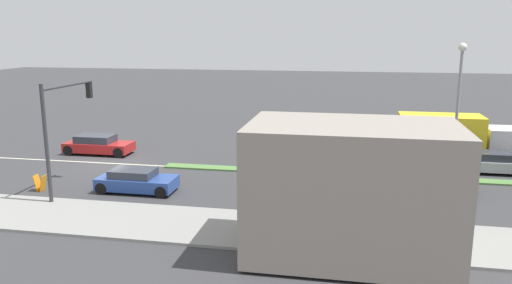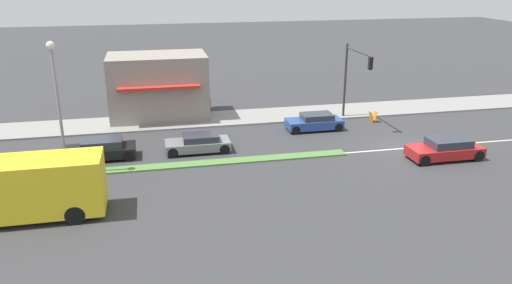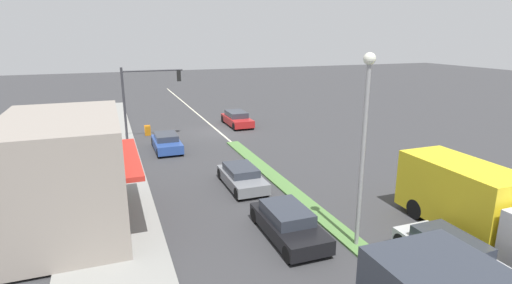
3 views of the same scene
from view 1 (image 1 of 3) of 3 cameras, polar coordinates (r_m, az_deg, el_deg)
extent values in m
plane|color=#38383A|center=(29.19, 16.55, -4.01)|extent=(160.00, 160.00, 0.00)
cube|color=gray|center=(20.81, 20.35, -10.78)|extent=(4.00, 73.00, 0.12)
cube|color=beige|center=(32.59, -16.76, -2.32)|extent=(0.16, 60.00, 0.01)
cube|color=gray|center=(18.17, 10.83, -5.36)|extent=(4.51, 7.33, 4.76)
cube|color=red|center=(20.56, 10.90, -2.07)|extent=(0.70, 5.87, 0.20)
cylinder|color=#333338|center=(25.09, -22.85, -0.23)|extent=(0.18, 0.18, 5.60)
cylinder|color=#333338|center=(26.59, -20.64, 6.08)|extent=(4.50, 0.12, 0.12)
cube|color=black|center=(28.31, -18.54, 5.65)|extent=(0.28, 0.24, 0.84)
sphere|color=red|center=(28.35, -18.81, 6.18)|extent=(0.18, 0.18, 0.18)
sphere|color=gold|center=(28.37, -18.77, 5.64)|extent=(0.18, 0.18, 0.18)
sphere|color=green|center=(28.40, -18.73, 5.10)|extent=(0.18, 0.18, 0.18)
cylinder|color=gray|center=(28.81, 21.96, 2.74)|extent=(0.16, 0.16, 7.00)
sphere|color=silver|center=(28.48, 22.56, 9.99)|extent=(0.44, 0.44, 0.44)
cylinder|color=#282D42|center=(20.00, -0.23, -9.52)|extent=(0.26, 0.26, 0.79)
cylinder|color=maroon|center=(19.74, -0.24, -7.60)|extent=(0.34, 0.34, 0.64)
sphere|color=tan|center=(19.60, -0.24, -6.42)|extent=(0.22, 0.22, 0.22)
cube|color=orange|center=(28.07, -23.69, -4.30)|extent=(0.45, 0.21, 0.84)
cube|color=orange|center=(27.89, -23.15, -4.35)|extent=(0.45, 0.21, 0.84)
cube|color=silver|center=(34.93, 26.45, -0.09)|extent=(2.28, 2.20, 1.90)
cube|color=yellow|center=(34.01, 20.27, 0.74)|extent=(2.40, 5.10, 2.60)
cylinder|color=black|center=(36.16, 26.20, -0.93)|extent=(0.28, 0.90, 0.90)
cylinder|color=black|center=(34.14, 27.13, -1.75)|extent=(0.28, 0.90, 0.90)
cylinder|color=black|center=(35.09, 17.84, -0.62)|extent=(0.28, 0.90, 0.90)
cylinder|color=black|center=(33.01, 18.28, -1.44)|extent=(0.28, 0.90, 0.90)
cube|color=slate|center=(26.85, 6.27, -3.97)|extent=(1.75, 4.03, 0.55)
cube|color=#2D333D|center=(26.73, 5.87, -2.97)|extent=(1.48, 2.22, 0.40)
cylinder|color=black|center=(27.56, 9.72, -3.93)|extent=(0.22, 0.64, 0.64)
cylinder|color=black|center=(26.08, 9.64, -4.87)|extent=(0.22, 0.64, 0.64)
cylinder|color=black|center=(27.78, 3.10, -3.64)|extent=(0.22, 0.64, 0.64)
cylinder|color=black|center=(26.31, 2.65, -4.55)|extent=(0.22, 0.64, 0.64)
cube|color=#B7BABF|center=(32.11, 25.41, -2.33)|extent=(1.74, 4.44, 0.59)
cube|color=#2D333D|center=(31.94, 25.11, -1.42)|extent=(1.48, 2.44, 0.44)
cylinder|color=black|center=(32.47, 22.04, -2.14)|extent=(0.22, 0.69, 0.69)
cylinder|color=black|center=(31.00, 22.57, -2.84)|extent=(0.22, 0.69, 0.69)
cube|color=black|center=(27.08, 19.02, -4.39)|extent=(1.82, 4.32, 0.59)
cube|color=#2D333D|center=(26.91, 18.64, -3.30)|extent=(1.55, 2.38, 0.47)
cylinder|color=black|center=(28.20, 22.26, -4.30)|extent=(0.22, 0.66, 0.66)
cylinder|color=black|center=(26.68, 22.93, -5.28)|extent=(0.22, 0.66, 0.66)
cylinder|color=black|center=(27.69, 15.22, -4.10)|extent=(0.22, 0.66, 0.66)
cylinder|color=black|center=(26.14, 15.47, -5.09)|extent=(0.22, 0.66, 0.66)
cube|color=#AD1E1E|center=(35.11, -17.50, -0.51)|extent=(1.83, 4.46, 0.61)
cube|color=#2D333D|center=(35.10, -17.87, 0.37)|extent=(1.55, 2.45, 0.48)
cylinder|color=black|center=(35.06, -14.29, -0.59)|extent=(0.22, 0.69, 0.69)
cylinder|color=black|center=(33.63, -15.45, -1.20)|extent=(0.22, 0.69, 0.69)
cylinder|color=black|center=(36.69, -19.34, -0.34)|extent=(0.22, 0.69, 0.69)
cylinder|color=black|center=(35.33, -20.64, -0.91)|extent=(0.22, 0.69, 0.69)
cube|color=#284793|center=(26.30, -13.41, -4.54)|extent=(1.76, 3.96, 0.61)
cube|color=#2D333D|center=(26.24, -13.87, -3.45)|extent=(1.49, 2.18, 0.41)
cylinder|color=black|center=(26.45, -9.57, -4.65)|extent=(0.22, 0.62, 0.62)
cylinder|color=black|center=(25.06, -10.80, -5.65)|extent=(0.22, 0.62, 0.62)
cylinder|color=black|center=(27.68, -15.74, -4.18)|extent=(0.22, 0.62, 0.62)
cylinder|color=black|center=(26.36, -17.24, -5.10)|extent=(0.22, 0.62, 0.62)
camera|label=2|loc=(55.55, 11.90, 15.26)|focal=35.00mm
camera|label=3|loc=(26.04, 53.66, 7.62)|focal=28.00mm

